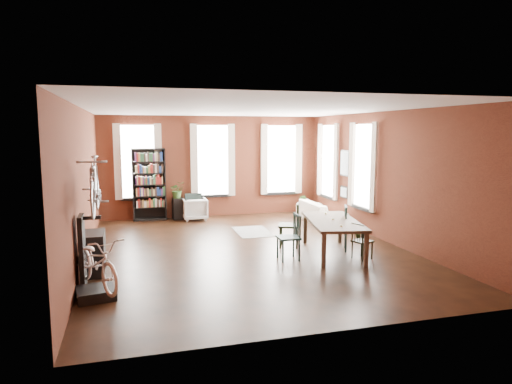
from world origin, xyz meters
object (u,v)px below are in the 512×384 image
object	(u,v)px
dining_chair_c	(362,241)
white_armchair	(195,208)
bike_trainer	(96,293)
console_table	(94,253)
dining_chair_b	(289,225)
bicycle_floor	(96,238)
dining_table	(333,237)
dining_chair_d	(354,229)
cream_sofa	(321,209)
plant_stand	(178,209)
bookshelf	(149,185)
dining_chair_a	(288,237)

from	to	relation	value
dining_chair_c	white_armchair	distance (m)	6.03
bike_trainer	console_table	xyz separation A→B (m)	(-0.10, 1.40, 0.31)
dining_chair_b	bicycle_floor	bearing A→B (deg)	-37.94
dining_table	dining_chair_d	distance (m)	0.63
dining_chair_c	bike_trainer	size ratio (longest dim) A/B	1.32
cream_sofa	plant_stand	size ratio (longest dim) A/B	3.16
cream_sofa	bike_trainer	distance (m)	7.85
dining_chair_b	white_armchair	distance (m)	4.27
bike_trainer	console_table	distance (m)	1.44
bicycle_floor	cream_sofa	bearing A→B (deg)	14.28
dining_chair_d	plant_stand	bearing A→B (deg)	59.19
dining_table	bike_trainer	size ratio (longest dim) A/B	3.80
dining_chair_b	cream_sofa	world-z (taller)	dining_chair_b
dining_chair_b	bookshelf	world-z (taller)	bookshelf
plant_stand	bicycle_floor	world-z (taller)	bicycle_floor
bicycle_floor	bike_trainer	bearing A→B (deg)	-178.83
dining_chair_a	cream_sofa	xyz separation A→B (m)	(2.33, 3.60, -0.08)
white_armchair	bike_trainer	bearing A→B (deg)	68.17
dining_chair_c	plant_stand	world-z (taller)	dining_chair_c
console_table	dining_chair_a	bearing A→B (deg)	-1.48
dining_chair_c	console_table	bearing A→B (deg)	65.24
dining_chair_c	dining_chair_d	xyz separation A→B (m)	(0.16, 0.67, 0.12)
dining_chair_c	bicycle_floor	xyz separation A→B (m)	(-5.30, -0.91, 0.61)
dining_table	dining_chair_a	world-z (taller)	dining_chair_a
dining_table	dining_chair_b	xyz separation A→B (m)	(-0.72, 0.86, 0.13)
dining_chair_d	dining_chair_a	bearing A→B (deg)	123.94
bookshelf	bike_trainer	world-z (taller)	bookshelf
dining_chair_b	bicycle_floor	world-z (taller)	bicycle_floor
dining_chair_c	cream_sofa	size ratio (longest dim) A/B	0.38
dining_chair_a	console_table	xyz separation A→B (m)	(-3.90, 0.10, -0.08)
dining_chair_b	dining_chair_d	bearing A→B (deg)	83.99
dining_chair_d	white_armchair	bearing A→B (deg)	56.64
white_armchair	bicycle_floor	bearing A→B (deg)	68.42
console_table	cream_sofa	bearing A→B (deg)	29.33
dining_chair_d	bike_trainer	distance (m)	5.74
dining_chair_a	cream_sofa	world-z (taller)	dining_chair_a
dining_chair_a	dining_chair_d	size ratio (longest dim) A/B	0.95
dining_table	dining_chair_a	bearing A→B (deg)	-159.83
dining_chair_b	bookshelf	size ratio (longest dim) A/B	0.47
bicycle_floor	dining_table	bearing A→B (deg)	-7.89
dining_chair_d	cream_sofa	size ratio (longest dim) A/B	0.49
dining_chair_a	white_armchair	size ratio (longest dim) A/B	1.31
console_table	plant_stand	bearing A→B (deg)	67.37
dining_chair_a	dining_chair_c	distance (m)	1.59
dining_chair_b	console_table	distance (m)	4.39
plant_stand	bookshelf	bearing A→B (deg)	173.83
dining_chair_d	plant_stand	size ratio (longest dim) A/B	1.55
dining_table	cream_sofa	size ratio (longest dim) A/B	1.08
white_armchair	cream_sofa	distance (m)	3.86
white_armchair	cream_sofa	size ratio (longest dim) A/B	0.35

